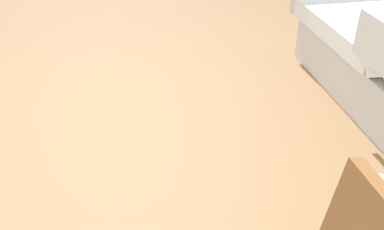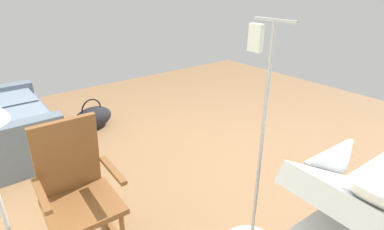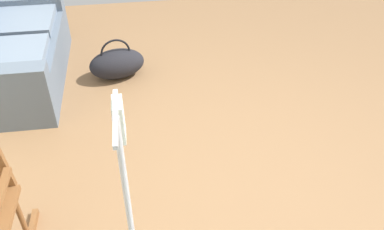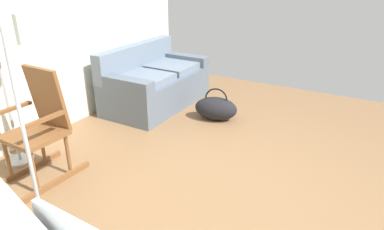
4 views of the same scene
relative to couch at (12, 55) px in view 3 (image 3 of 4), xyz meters
name	(u,v)px [view 3 (image 3 of 4)]	position (x,y,z in m)	size (l,w,h in m)	color
ground_plane	(252,170)	(-1.55, -2.05, -0.31)	(6.59, 6.59, 0.00)	olive
couch	(12,55)	(0.00, 0.00, 0.00)	(1.60, 0.86, 0.85)	slate
duffel_bag	(117,63)	(-0.04, -1.00, -0.15)	(0.43, 0.61, 0.43)	black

